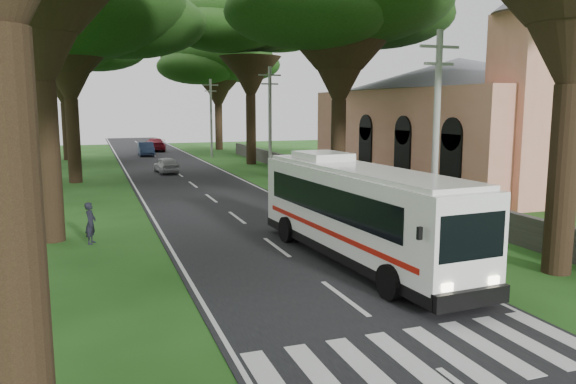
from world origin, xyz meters
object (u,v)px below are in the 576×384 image
at_px(church, 459,112).
at_px(coach_bus, 358,211).
at_px(pole_far, 211,117).
at_px(pole_mid, 270,122).
at_px(distant_car_b, 146,149).
at_px(distant_car_a, 166,165).
at_px(pole_near, 436,137).
at_px(pedestrian, 91,223).
at_px(distant_car_c, 155,144).

distance_m(church, coach_bus, 22.88).
bearing_deg(church, pole_far, 116.82).
bearing_deg(coach_bus, pole_mid, 76.81).
distance_m(church, distant_car_b, 34.26).
bearing_deg(distant_car_b, distant_car_a, -89.34).
distance_m(church, pole_mid, 13.16).
xyz_separation_m(coach_bus, distant_car_a, (-2.85, 28.16, -1.10)).
relative_size(pole_mid, distant_car_b, 1.85).
bearing_deg(distant_car_b, pole_near, -81.18).
relative_size(pole_mid, distant_car_a, 2.14).
height_order(pole_far, distant_car_b, pole_far).
relative_size(pole_near, pedestrian, 4.92).
height_order(distant_car_a, pedestrian, pedestrian).
bearing_deg(pedestrian, distant_car_a, 4.39).
bearing_deg(distant_car_a, church, 142.66).
bearing_deg(pole_mid, pedestrian, -128.95).
distance_m(church, distant_car_c, 38.72).
relative_size(distant_car_c, pedestrian, 3.20).
relative_size(pole_far, distant_car_b, 1.85).
bearing_deg(distant_car_b, pedestrian, -97.79).
height_order(pole_near, pole_mid, same).
height_order(church, pole_near, church).
relative_size(church, pole_near, 3.00).
bearing_deg(pedestrian, pole_near, -93.82).
xyz_separation_m(pole_mid, coach_bus, (-3.45, -20.69, -2.41)).
height_order(distant_car_a, distant_car_b, distant_car_b).
height_order(pole_near, coach_bus, pole_near).
distance_m(coach_bus, distant_car_b, 44.76).
distance_m(pole_near, distant_car_c, 50.39).
height_order(coach_bus, distant_car_b, coach_bus).
relative_size(pole_far, distant_car_c, 1.54).
relative_size(pole_near, distant_car_b, 1.85).
xyz_separation_m(church, distant_car_a, (-18.66, 11.93, -4.24)).
xyz_separation_m(pole_near, pedestrian, (-12.09, 5.05, -3.37)).
relative_size(pole_near, distant_car_c, 1.54).
xyz_separation_m(pole_near, distant_car_c, (-4.70, 50.06, -3.40)).
xyz_separation_m(distant_car_a, distant_car_b, (0.00, 16.50, 0.08)).
relative_size(coach_bus, distant_car_c, 2.17).
relative_size(church, distant_car_a, 6.43).
bearing_deg(pedestrian, distant_car_b, 10.40).
bearing_deg(pedestrian, distant_car_c, 9.54).
xyz_separation_m(pole_mid, pedestrian, (-12.09, -14.95, -3.37)).
relative_size(church, coach_bus, 2.13).
height_order(pole_near, distant_car_a, pole_near).
relative_size(church, pole_far, 3.00).
relative_size(distant_car_a, distant_car_c, 0.72).
bearing_deg(pedestrian, church, -47.91).
relative_size(pole_near, coach_bus, 0.71).
distance_m(pole_mid, distant_car_b, 25.02).
relative_size(coach_bus, distant_car_a, 3.02).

